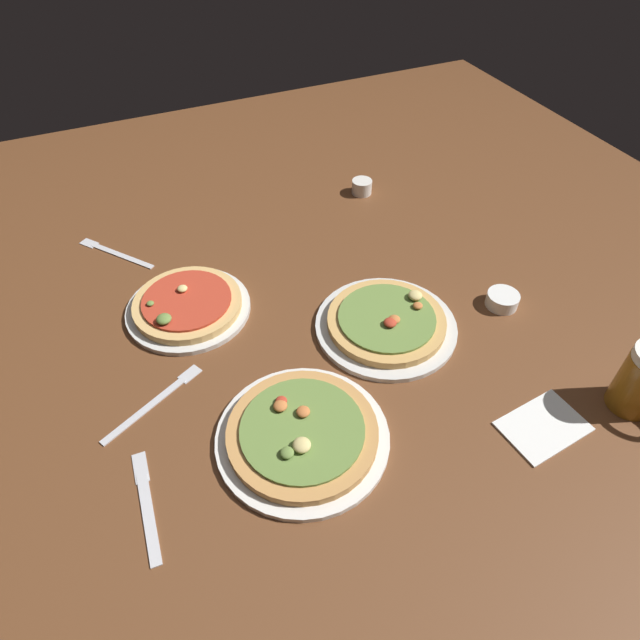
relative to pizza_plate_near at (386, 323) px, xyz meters
name	(u,v)px	position (x,y,z in m)	size (l,w,h in m)	color
ground_plane	(320,331)	(-0.13, 0.06, -0.03)	(2.40, 2.40, 0.03)	brown
pizza_plate_near	(386,323)	(0.00, 0.00, 0.00)	(0.30, 0.30, 0.05)	silver
pizza_plate_far	(188,305)	(-0.38, 0.23, 0.00)	(0.27, 0.27, 0.05)	silver
pizza_plate_side	(302,434)	(-0.27, -0.18, 0.00)	(0.31, 0.31, 0.05)	silver
ramekin_sauce	(362,187)	(0.20, 0.50, 0.00)	(0.06, 0.06, 0.04)	silver
ramekin_butter	(502,300)	(0.27, -0.04, 0.00)	(0.07, 0.07, 0.03)	white
napkin_folded	(544,426)	(0.14, -0.34, -0.01)	(0.15, 0.11, 0.01)	white
fork_left	(155,401)	(-0.50, 0.01, -0.01)	(0.21, 0.12, 0.01)	silver
knife_right	(146,504)	(-0.55, -0.20, -0.01)	(0.03, 0.21, 0.01)	silver
fork_spare	(115,252)	(-0.49, 0.51, -0.01)	(0.16, 0.19, 0.01)	silver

